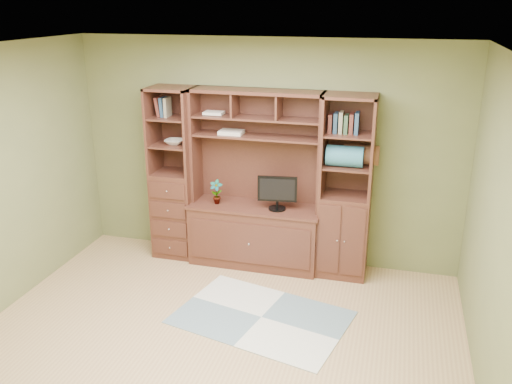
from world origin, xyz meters
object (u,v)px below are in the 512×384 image
(left_tower, at_px, (174,174))
(right_tower, at_px, (346,188))
(monitor, at_px, (277,187))
(center_hutch, at_px, (255,182))

(left_tower, distance_m, right_tower, 2.02)
(left_tower, height_order, monitor, left_tower)
(center_hutch, xyz_separation_m, monitor, (0.27, -0.03, -0.02))
(center_hutch, distance_m, monitor, 0.28)
(left_tower, bearing_deg, center_hutch, -2.29)
(left_tower, bearing_deg, right_tower, 0.00)
(center_hutch, relative_size, left_tower, 1.00)
(left_tower, distance_m, monitor, 1.27)
(center_hutch, bearing_deg, right_tower, 2.23)
(right_tower, bearing_deg, monitor, -174.31)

